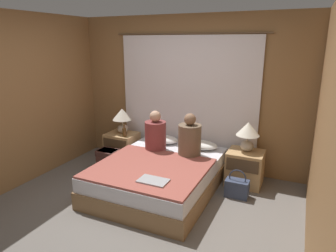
{
  "coord_description": "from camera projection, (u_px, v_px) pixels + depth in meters",
  "views": [
    {
      "loc": [
        1.76,
        -2.81,
        2.08
      ],
      "look_at": [
        0.0,
        1.02,
        0.88
      ],
      "focal_mm": 32.0,
      "sensor_mm": 36.0,
      "label": 1
    }
  ],
  "objects": [
    {
      "name": "curtain_panel",
      "position": [
        186.0,
        102.0,
        4.97
      ],
      "size": [
        2.57,
        0.02,
        2.21
      ],
      "color": "white",
      "rests_on": "ground_plane"
    },
    {
      "name": "nightstand_right",
      "position": [
        245.0,
        168.0,
        4.47
      ],
      "size": [
        0.52,
        0.46,
        0.52
      ],
      "color": "tan",
      "rests_on": "ground_plane"
    },
    {
      "name": "backpack_on_floor",
      "position": [
        108.0,
        159.0,
        4.97
      ],
      "size": [
        0.33,
        0.28,
        0.35
      ],
      "color": "brown",
      "rests_on": "ground_plane"
    },
    {
      "name": "wall_right",
      "position": [
        326.0,
        141.0,
        2.6
      ],
      "size": [
        0.06,
        3.7,
        2.5
      ],
      "color": "olive",
      "rests_on": "ground_plane"
    },
    {
      "name": "blanket_on_bed",
      "position": [
        150.0,
        168.0,
        4.0
      ],
      "size": [
        1.47,
        1.3,
        0.03
      ],
      "color": "#994C42",
      "rests_on": "bed"
    },
    {
      "name": "ground_plane",
      "position": [
        134.0,
        214.0,
        3.73
      ],
      "size": [
        16.0,
        16.0,
        0.0
      ],
      "primitive_type": "plane",
      "color": "#66605B"
    },
    {
      "name": "wall_back",
      "position": [
        188.0,
        93.0,
        4.98
      ],
      "size": [
        4.02,
        0.06,
        2.5
      ],
      "color": "olive",
      "rests_on": "ground_plane"
    },
    {
      "name": "bed",
      "position": [
        160.0,
        176.0,
        4.32
      ],
      "size": [
        1.53,
        1.95,
        0.43
      ],
      "color": "olive",
      "rests_on": "ground_plane"
    },
    {
      "name": "lamp_left",
      "position": [
        122.0,
        117.0,
        5.23
      ],
      "size": [
        0.34,
        0.34,
        0.44
      ],
      "color": "#B2A899",
      "rests_on": "nightstand_left"
    },
    {
      "name": "handbag_on_floor",
      "position": [
        237.0,
        188.0,
        4.13
      ],
      "size": [
        0.32,
        0.18,
        0.4
      ],
      "color": "#333D56",
      "rests_on": "ground_plane"
    },
    {
      "name": "person_left_in_bed",
      "position": [
        155.0,
        134.0,
        4.63
      ],
      "size": [
        0.33,
        0.33,
        0.63
      ],
      "color": "brown",
      "rests_on": "bed"
    },
    {
      "name": "wall_left",
      "position": [
        9.0,
        103.0,
        4.19
      ],
      "size": [
        0.06,
        3.7,
        2.5
      ],
      "color": "olive",
      "rests_on": "ground_plane"
    },
    {
      "name": "beer_bottle_on_left_stand",
      "position": [
        124.0,
        132.0,
        5.07
      ],
      "size": [
        0.07,
        0.07,
        0.21
      ],
      "color": "#513819",
      "rests_on": "nightstand_left"
    },
    {
      "name": "laptop_on_bed",
      "position": [
        153.0,
        181.0,
        3.58
      ],
      "size": [
        0.36,
        0.23,
        0.02
      ],
      "color": "#9EA0A5",
      "rests_on": "blanket_on_bed"
    },
    {
      "name": "nightstand_left",
      "position": [
        122.0,
        147.0,
        5.34
      ],
      "size": [
        0.52,
        0.46,
        0.52
      ],
      "color": "tan",
      "rests_on": "ground_plane"
    },
    {
      "name": "pillow_right",
      "position": [
        199.0,
        145.0,
        4.77
      ],
      "size": [
        0.58,
        0.35,
        0.12
      ],
      "color": "white",
      "rests_on": "bed"
    },
    {
      "name": "person_right_in_bed",
      "position": [
        190.0,
        139.0,
        4.4
      ],
      "size": [
        0.34,
        0.34,
        0.65
      ],
      "color": "brown",
      "rests_on": "bed"
    },
    {
      "name": "lamp_right",
      "position": [
        248.0,
        132.0,
        4.36
      ],
      "size": [
        0.34,
        0.34,
        0.44
      ],
      "color": "#B2A899",
      "rests_on": "nightstand_right"
    },
    {
      "name": "pillow_left",
      "position": [
        161.0,
        139.0,
        5.04
      ],
      "size": [
        0.58,
        0.35,
        0.12
      ],
      "color": "white",
      "rests_on": "bed"
    }
  ]
}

